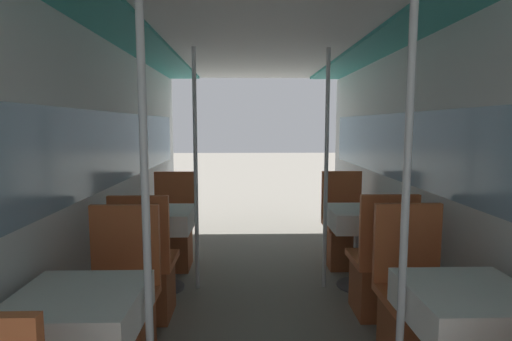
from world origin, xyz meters
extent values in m
cube|color=silver|center=(-1.26, 1.78, 1.08)|extent=(0.05, 6.36, 2.15)
cube|color=#7A9EB7|center=(-1.25, 1.78, 1.29)|extent=(0.03, 5.85, 0.61)
cube|color=silver|center=(1.26, 1.78, 1.08)|extent=(0.05, 6.36, 2.15)
cube|color=#7A9EB7|center=(1.25, 1.78, 1.29)|extent=(0.03, 5.85, 0.61)
cube|color=silver|center=(0.00, 1.78, 2.20)|extent=(2.52, 6.36, 0.04)
cube|color=teal|center=(-1.03, 1.78, 2.17)|extent=(0.45, 6.11, 0.03)
cube|color=teal|center=(1.03, 1.78, 2.17)|extent=(0.45, 6.11, 0.03)
cube|color=#B2B2B7|center=(-0.90, 0.64, 0.72)|extent=(0.52, 0.52, 0.02)
cube|color=white|center=(-0.90, 0.64, 0.64)|extent=(0.56, 0.56, 0.18)
cube|color=brown|center=(-0.90, 1.17, 0.21)|extent=(0.37, 0.37, 0.42)
cube|color=#C66033|center=(-0.90, 1.17, 0.44)|extent=(0.43, 0.43, 0.05)
cube|color=#C66033|center=(-0.90, 1.37, 0.73)|extent=(0.43, 0.04, 0.52)
cylinder|color=silver|center=(-0.58, 0.64, 1.08)|extent=(0.04, 0.04, 2.15)
cylinder|color=#4C4C51|center=(-0.90, 2.42, 0.01)|extent=(0.39, 0.39, 0.01)
cylinder|color=#B7B7BC|center=(-0.90, 2.42, 0.36)|extent=(0.10, 0.10, 0.69)
cube|color=#B2B2B7|center=(-0.90, 2.42, 0.72)|extent=(0.52, 0.52, 0.02)
cube|color=white|center=(-0.90, 2.42, 0.64)|extent=(0.56, 0.56, 0.18)
cube|color=brown|center=(-0.90, 1.88, 0.21)|extent=(0.37, 0.37, 0.42)
cube|color=#C66033|center=(-0.90, 1.88, 0.44)|extent=(0.43, 0.43, 0.05)
cube|color=#C66033|center=(-0.90, 1.69, 0.73)|extent=(0.43, 0.04, 0.52)
cube|color=brown|center=(-0.90, 2.95, 0.21)|extent=(0.37, 0.37, 0.42)
cube|color=#C66033|center=(-0.90, 2.95, 0.44)|extent=(0.43, 0.43, 0.05)
cube|color=#C66033|center=(-0.90, 3.14, 0.73)|extent=(0.43, 0.04, 0.52)
cylinder|color=silver|center=(-0.58, 2.42, 1.08)|extent=(0.04, 0.04, 2.15)
cube|color=#B2B2B7|center=(0.90, 0.64, 0.72)|extent=(0.52, 0.52, 0.02)
cube|color=white|center=(0.90, 0.64, 0.64)|extent=(0.56, 0.56, 0.18)
cube|color=brown|center=(0.90, 1.17, 0.21)|extent=(0.37, 0.37, 0.42)
cube|color=#C66033|center=(0.90, 1.17, 0.44)|extent=(0.43, 0.43, 0.05)
cube|color=#C66033|center=(0.90, 1.37, 0.73)|extent=(0.43, 0.04, 0.52)
cylinder|color=silver|center=(0.58, 0.64, 1.08)|extent=(0.04, 0.04, 2.15)
cylinder|color=#4C4C51|center=(0.90, 2.42, 0.01)|extent=(0.39, 0.39, 0.01)
cylinder|color=#B7B7BC|center=(0.90, 2.42, 0.36)|extent=(0.10, 0.10, 0.69)
cube|color=#B2B2B7|center=(0.90, 2.42, 0.72)|extent=(0.52, 0.52, 0.02)
cube|color=white|center=(0.90, 2.42, 0.64)|extent=(0.56, 0.56, 0.18)
cube|color=brown|center=(0.90, 1.88, 0.21)|extent=(0.37, 0.37, 0.42)
cube|color=#C66033|center=(0.90, 1.88, 0.44)|extent=(0.43, 0.43, 0.05)
cube|color=#C66033|center=(0.90, 1.69, 0.73)|extent=(0.43, 0.04, 0.52)
cube|color=brown|center=(0.90, 2.95, 0.21)|extent=(0.37, 0.37, 0.42)
cube|color=#C66033|center=(0.90, 2.95, 0.44)|extent=(0.43, 0.43, 0.05)
cube|color=#C66033|center=(0.90, 3.14, 0.73)|extent=(0.43, 0.04, 0.52)
cylinder|color=silver|center=(0.58, 2.42, 1.08)|extent=(0.04, 0.04, 2.15)
camera|label=1|loc=(-0.14, -1.10, 1.49)|focal=28.00mm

